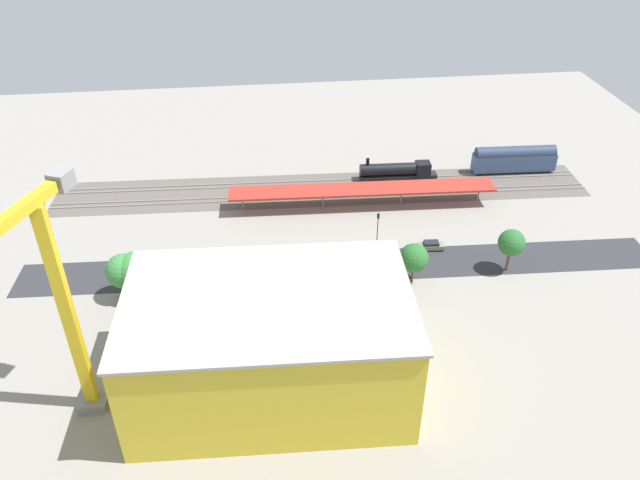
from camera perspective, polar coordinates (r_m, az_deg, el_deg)
ground_plane at (r=108.11m, az=1.69°, el=-1.29°), size 171.20×171.20×0.00m
rail_bed at (r=127.36m, az=0.22°, el=4.63°), size 107.47×18.09×0.01m
street_asphalt at (r=105.26m, az=1.97°, el=-2.40°), size 107.28×13.39×0.01m
track_rails at (r=127.27m, az=0.22°, el=4.70°), size 106.92×11.66×0.12m
platform_canopy_near at (r=120.06m, az=3.90°, el=4.64°), size 51.22×7.31×3.99m
locomotive at (r=131.76m, az=7.23°, el=6.27°), size 16.22×3.19×4.89m
passenger_coach at (r=138.91m, az=17.33°, el=7.10°), size 17.64×3.60×5.93m
parked_car_0 at (r=110.57m, az=10.10°, el=-0.53°), size 4.67×2.12×1.57m
parked_car_1 at (r=108.73m, az=5.81°, el=-0.74°), size 4.67×1.87×1.74m
parked_car_2 at (r=107.96m, az=2.03°, el=-0.84°), size 4.70×2.06×1.80m
parked_car_3 at (r=106.57m, az=-2.40°, el=-1.37°), size 4.65×2.00×1.77m
construction_building at (r=80.14m, az=-4.58°, el=-9.54°), size 35.51×23.11×14.63m
construction_roof_slab at (r=75.19m, az=-4.84°, el=-5.38°), size 36.13×23.73×0.40m
tower_crane at (r=74.21m, az=-23.81°, el=-5.20°), size 12.53×26.68×31.32m
box_truck_0 at (r=96.92m, az=-3.53°, el=-4.88°), size 8.98×2.79×3.42m
box_truck_1 at (r=95.55m, az=0.86°, el=-5.48°), size 8.72×3.31×3.37m
box_truck_2 at (r=96.04m, az=-10.65°, el=-5.90°), size 10.08×3.41×3.54m
street_tree_0 at (r=99.99m, az=-16.47°, el=-2.77°), size 6.27×6.27×7.99m
street_tree_1 at (r=100.38m, az=-17.52°, el=-2.72°), size 5.40×5.40×7.71m
street_tree_2 at (r=98.34m, az=-9.83°, el=-2.52°), size 4.77×4.77×7.10m
street_tree_3 at (r=98.02m, az=-13.49°, el=-2.90°), size 6.06×6.06×8.11m
street_tree_4 at (r=105.80m, az=17.10°, el=-0.25°), size 4.42×4.42×7.75m
street_tree_5 at (r=100.36m, az=8.56°, el=-1.64°), size 4.71×4.71×6.94m
traffic_light at (r=107.72m, az=5.29°, el=1.34°), size 0.50×0.36×6.91m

